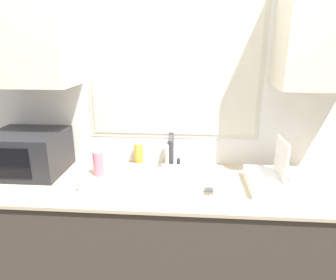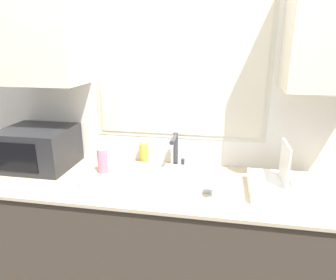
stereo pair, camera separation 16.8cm
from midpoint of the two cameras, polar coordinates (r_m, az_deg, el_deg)
name	(u,v)px [view 2 (the right image)]	position (r m, az deg, el deg)	size (l,w,h in m)	color
countertop	(170,247)	(2.06, 2.94, -19.69)	(2.37, 0.68, 0.91)	#42382D
wall_back	(179,95)	(1.98, 4.60, 8.46)	(6.00, 0.38, 2.60)	silver
sink_basin	(171,176)	(1.87, 3.12, -6.97)	(0.69, 0.33, 0.03)	#B2B2B7
faucet	(176,148)	(1.97, 3.93, -1.56)	(0.08, 0.18, 0.24)	#333338
microwave	(39,148)	(2.15, -21.42, -1.40)	(0.45, 0.39, 0.27)	#232326
dish_rack	(284,185)	(1.82, 23.73, -7.98)	(0.36, 0.33, 0.29)	white
spray_bottle	(102,157)	(1.95, -10.02, -3.32)	(0.06, 0.06, 0.21)	#D8728C
soap_bottle	(144,153)	(2.07, -2.31, -2.46)	(0.06, 0.06, 0.18)	gold
mug_near_sink	(88,183)	(1.77, -12.41, -8.00)	(0.12, 0.09, 0.08)	white
wine_glass	(213,180)	(1.62, 11.59, -7.49)	(0.06, 0.06, 0.16)	silver
small_plate	(79,185)	(1.82, -14.07, -8.45)	(0.15, 0.15, 0.01)	silver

